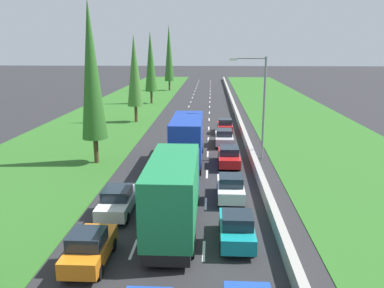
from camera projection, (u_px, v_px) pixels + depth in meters
ground_plane at (199, 110)px, 63.00m from camera, size 300.00×300.00×0.00m
grass_verge_left at (121, 109)px, 63.60m from camera, size 14.00×140.00×0.04m
grass_verge_right at (289, 110)px, 62.30m from camera, size 14.00×140.00×0.04m
median_barrier at (234, 107)px, 62.62m from camera, size 0.44×120.00×0.85m
lane_markings at (199, 109)px, 63.00m from camera, size 3.64×116.00×0.01m
orange_hatchback_left_lane at (89, 248)px, 17.93m from camera, size 1.74×3.90×1.72m
teal_hatchback_right_lane at (237, 228)px, 19.86m from camera, size 1.74×3.90×1.72m
green_box_truck_centre_lane at (174, 191)px, 21.19m from camera, size 2.46×9.40×4.18m
white_hatchback_right_lane at (230, 187)px, 25.63m from camera, size 1.74×3.90×1.72m
red_sedan_right_lane at (229, 156)px, 33.06m from camera, size 1.82×4.50×1.64m
silver_sedan_right_lane at (224, 137)px, 40.02m from camera, size 1.82×4.50×1.64m
blue_box_truck_centre_lane at (188, 139)px, 33.20m from camera, size 2.46×9.40×4.18m
red_hatchback_right_lane at (225, 126)px, 45.55m from camera, size 1.74×3.90×1.72m
white_sedan_left_lane at (118, 200)px, 23.52m from camera, size 1.82×4.50×1.64m
poplar_tree_second at (91, 71)px, 32.10m from camera, size 2.14×2.14×13.67m
poplar_tree_third at (135, 71)px, 50.87m from camera, size 2.09×2.09×11.42m
poplar_tree_fourth at (151, 62)px, 67.95m from camera, size 2.11×2.11×12.52m
poplar_tree_fifth at (169, 53)px, 88.68m from camera, size 2.17×2.17×14.71m
street_light_mast at (260, 101)px, 34.00m from camera, size 3.20×0.28×9.00m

